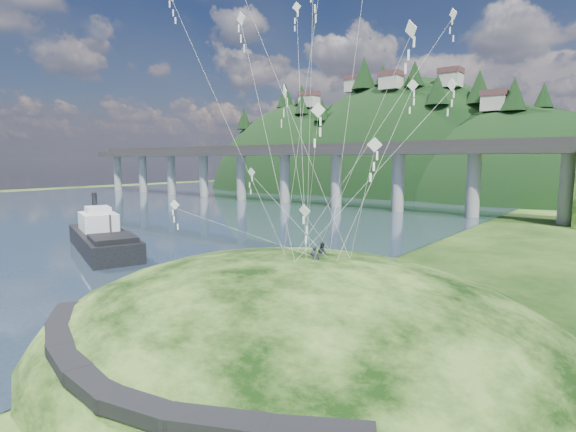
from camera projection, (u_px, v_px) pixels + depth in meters
The scene contains 10 objects.
ground at pixel (192, 318), 31.89m from camera, with size 320.00×320.00×0.00m, color black.
water at pixel (86, 210), 99.48m from camera, with size 240.00×240.00×0.00m, color #31465B.
grass_hill at pixel (298, 359), 28.72m from camera, with size 36.00×32.00×13.00m.
footpath at pixel (126, 370), 19.45m from camera, with size 22.29×5.84×0.83m.
bridge at pixel (357, 166), 101.52m from camera, with size 160.00×11.00×15.00m.
far_ridge at pixel (388, 214), 154.78m from camera, with size 153.00×70.00×94.50m.
work_barge at pixel (102, 237), 54.82m from camera, with size 20.36×11.78×6.90m.
wooden_dock at pixel (221, 282), 39.38m from camera, with size 14.27×7.15×1.03m.
kite_flyers at pixel (320, 243), 29.26m from camera, with size 1.68×2.82×1.84m.
kite_swarm at pixel (314, 57), 27.13m from camera, with size 19.26×14.95×20.49m.
Camera 1 is at (24.41, -19.89, 11.16)m, focal length 28.00 mm.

